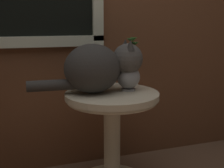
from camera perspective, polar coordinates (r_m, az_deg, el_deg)
wicker_side_table at (r=1.78m, az=-0.00°, el=-7.90°), size 0.55×0.55×0.61m
cat at (r=1.69m, az=-2.81°, el=3.31°), size 0.67×0.31×0.31m
pewter_vase_with_ivy at (r=1.76m, az=3.24°, el=1.93°), size 0.14×0.14×0.31m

